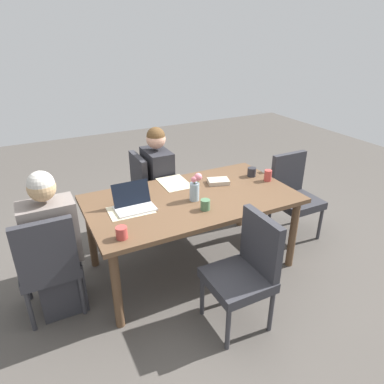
# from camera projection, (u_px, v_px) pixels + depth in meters

# --- Properties ---
(ground_plane) EXTENTS (10.00, 10.00, 0.00)m
(ground_plane) POSITION_uv_depth(u_px,v_px,m) (192.00, 264.00, 3.41)
(ground_plane) COLOR #4C4742
(dining_table) EXTENTS (1.85, 1.02, 0.74)m
(dining_table) POSITION_uv_depth(u_px,v_px,m) (192.00, 205.00, 3.12)
(dining_table) COLOR brown
(dining_table) RESTS_ON ground_plane
(chair_head_left_left_near) EXTENTS (0.44, 0.44, 0.90)m
(chair_head_left_left_near) POSITION_uv_depth(u_px,v_px,m) (48.00, 261.00, 2.63)
(chair_head_left_left_near) COLOR #2D2D33
(chair_head_left_left_near) RESTS_ON ground_plane
(person_head_left_left_near) EXTENTS (0.40, 0.36, 1.19)m
(person_head_left_left_near) POSITION_uv_depth(u_px,v_px,m) (54.00, 251.00, 2.70)
(person_head_left_left_near) COLOR #2D2D33
(person_head_left_left_near) RESTS_ON ground_plane
(chair_far_left_mid) EXTENTS (0.44, 0.44, 0.90)m
(chair_far_left_mid) POSITION_uv_depth(u_px,v_px,m) (150.00, 189.00, 3.81)
(chair_far_left_mid) COLOR #2D2D33
(chair_far_left_mid) RESTS_ON ground_plane
(person_far_left_mid) EXTENTS (0.36, 0.40, 1.19)m
(person_far_left_mid) POSITION_uv_depth(u_px,v_px,m) (158.00, 187.00, 3.78)
(person_far_left_mid) COLOR #2D2D33
(person_far_left_mid) RESTS_ON ground_plane
(chair_near_left_far) EXTENTS (0.44, 0.44, 0.90)m
(chair_near_left_far) POSITION_uv_depth(u_px,v_px,m) (246.00, 267.00, 2.57)
(chair_near_left_far) COLOR #2D2D33
(chair_near_left_far) RESTS_ON ground_plane
(chair_head_right_right_near) EXTENTS (0.44, 0.44, 0.90)m
(chair_head_right_right_near) POSITION_uv_depth(u_px,v_px,m) (293.00, 192.00, 3.75)
(chair_head_right_right_near) COLOR #2D2D33
(chair_head_right_right_near) RESTS_ON ground_plane
(flower_vase) EXTENTS (0.11, 0.09, 0.25)m
(flower_vase) POSITION_uv_depth(u_px,v_px,m) (195.00, 187.00, 2.99)
(flower_vase) COLOR #8EA8B7
(flower_vase) RESTS_ON dining_table
(placemat_head_left_left_near) EXTENTS (0.37, 0.27, 0.00)m
(placemat_head_left_left_near) POSITION_uv_depth(u_px,v_px,m) (131.00, 210.00, 2.86)
(placemat_head_left_left_near) COLOR beige
(placemat_head_left_left_near) RESTS_ON dining_table
(placemat_far_left_mid) EXTENTS (0.27, 0.36, 0.00)m
(placemat_far_left_mid) POSITION_uv_depth(u_px,v_px,m) (175.00, 183.00, 3.37)
(placemat_far_left_mid) COLOR beige
(placemat_far_left_mid) RESTS_ON dining_table
(laptop_head_left_left_near) EXTENTS (0.32, 0.22, 0.21)m
(laptop_head_left_left_near) POSITION_uv_depth(u_px,v_px,m) (134.00, 204.00, 2.88)
(laptop_head_left_left_near) COLOR silver
(laptop_head_left_left_near) RESTS_ON dining_table
(coffee_mug_near_left) EXTENTS (0.09, 0.09, 0.09)m
(coffee_mug_near_left) POSITION_uv_depth(u_px,v_px,m) (252.00, 172.00, 3.51)
(coffee_mug_near_left) COLOR #232328
(coffee_mug_near_left) RESTS_ON dining_table
(coffee_mug_near_right) EXTENTS (0.08, 0.08, 0.09)m
(coffee_mug_near_right) POSITION_uv_depth(u_px,v_px,m) (122.00, 233.00, 2.47)
(coffee_mug_near_right) COLOR #AD3D38
(coffee_mug_near_right) RESTS_ON dining_table
(coffee_mug_centre_left) EXTENTS (0.08, 0.08, 0.09)m
(coffee_mug_centre_left) POSITION_uv_depth(u_px,v_px,m) (205.00, 205.00, 2.86)
(coffee_mug_centre_left) COLOR #47704C
(coffee_mug_centre_left) RESTS_ON dining_table
(coffee_mug_centre_right) EXTENTS (0.07, 0.07, 0.11)m
(coffee_mug_centre_right) POSITION_uv_depth(u_px,v_px,m) (268.00, 175.00, 3.40)
(coffee_mug_centre_right) COLOR #AD3D38
(coffee_mug_centre_right) RESTS_ON dining_table
(book_red_cover) EXTENTS (0.23, 0.19, 0.04)m
(book_red_cover) POSITION_uv_depth(u_px,v_px,m) (218.00, 181.00, 3.36)
(book_red_cover) COLOR #B2A38E
(book_red_cover) RESTS_ON dining_table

